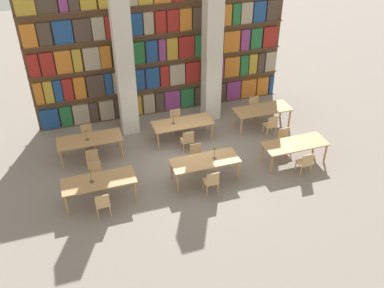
{
  "coord_description": "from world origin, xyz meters",
  "views": [
    {
      "loc": [
        -3.71,
        -11.51,
        8.87
      ],
      "look_at": [
        0.0,
        -0.12,
        0.69
      ],
      "focal_mm": 40.0,
      "sensor_mm": 36.0,
      "label": 1
    }
  ],
  "objects_px": {
    "chair_2": "(211,181)",
    "chair_3": "(197,156)",
    "chair_6": "(92,158)",
    "chair_5": "(284,140)",
    "reading_table_3": "(90,141)",
    "pillar_left": "(124,57)",
    "chair_8": "(188,140)",
    "pillar_center": "(212,46)",
    "reading_table_1": "(205,162)",
    "chair_10": "(271,125)",
    "chair_1": "(96,174)",
    "desk_lamp_1": "(215,151)",
    "chair_11": "(255,107)",
    "desk_lamp_2": "(86,133)",
    "desk_lamp_0": "(90,173)",
    "chair_0": "(103,204)",
    "reading_table_2": "(295,145)",
    "chair_7": "(87,136)",
    "chair_9": "(176,120)",
    "reading_table_0": "(99,182)",
    "reading_table_4": "(183,124)",
    "chair_4": "(305,163)",
    "reading_table_5": "(262,111)",
    "desk_lamp_3": "(173,115)"
  },
  "relations": [
    {
      "from": "chair_2",
      "to": "chair_3",
      "type": "relative_size",
      "value": 1.0
    },
    {
      "from": "chair_3",
      "to": "chair_6",
      "type": "relative_size",
      "value": 1.0
    },
    {
      "from": "chair_3",
      "to": "chair_5",
      "type": "relative_size",
      "value": 1.0
    },
    {
      "from": "chair_3",
      "to": "reading_table_3",
      "type": "height_order",
      "value": "chair_3"
    },
    {
      "from": "chair_3",
      "to": "pillar_left",
      "type": "bearing_deg",
      "value": -60.9
    },
    {
      "from": "chair_8",
      "to": "pillar_center",
      "type": "bearing_deg",
      "value": 51.56
    },
    {
      "from": "chair_2",
      "to": "chair_6",
      "type": "relative_size",
      "value": 1.0
    },
    {
      "from": "reading_table_1",
      "to": "chair_10",
      "type": "distance_m",
      "value": 3.67
    },
    {
      "from": "chair_1",
      "to": "pillar_left",
      "type": "bearing_deg",
      "value": -119.08
    },
    {
      "from": "desk_lamp_1",
      "to": "chair_8",
      "type": "height_order",
      "value": "desk_lamp_1"
    },
    {
      "from": "chair_10",
      "to": "chair_11",
      "type": "relative_size",
      "value": 1.0
    },
    {
      "from": "reading_table_1",
      "to": "chair_3",
      "type": "distance_m",
      "value": 0.75
    },
    {
      "from": "chair_6",
      "to": "desk_lamp_2",
      "type": "relative_size",
      "value": 2.18
    },
    {
      "from": "chair_3",
      "to": "chair_10",
      "type": "height_order",
      "value": "same"
    },
    {
      "from": "pillar_left",
      "to": "desk_lamp_0",
      "type": "xyz_separation_m",
      "value": [
        -1.85,
        -3.73,
        -1.91
      ]
    },
    {
      "from": "chair_0",
      "to": "reading_table_2",
      "type": "height_order",
      "value": "chair_0"
    },
    {
      "from": "chair_2",
      "to": "chair_11",
      "type": "relative_size",
      "value": 1.0
    },
    {
      "from": "reading_table_2",
      "to": "chair_7",
      "type": "relative_size",
      "value": 2.55
    },
    {
      "from": "reading_table_3",
      "to": "chair_7",
      "type": "height_order",
      "value": "chair_7"
    },
    {
      "from": "desk_lamp_2",
      "to": "chair_9",
      "type": "distance_m",
      "value": 3.53
    },
    {
      "from": "desk_lamp_2",
      "to": "chair_8",
      "type": "bearing_deg",
      "value": -10.65
    },
    {
      "from": "pillar_center",
      "to": "reading_table_0",
      "type": "height_order",
      "value": "pillar_center"
    },
    {
      "from": "chair_6",
      "to": "chair_2",
      "type": "bearing_deg",
      "value": -35.44
    },
    {
      "from": "reading_table_0",
      "to": "reading_table_2",
      "type": "distance_m",
      "value": 6.59
    },
    {
      "from": "chair_1",
      "to": "chair_6",
      "type": "xyz_separation_m",
      "value": [
        -0.0,
        0.92,
        0.0
      ]
    },
    {
      "from": "desk_lamp_2",
      "to": "reading_table_3",
      "type": "bearing_deg",
      "value": 21.55
    },
    {
      "from": "chair_1",
      "to": "chair_3",
      "type": "relative_size",
      "value": 1.0
    },
    {
      "from": "reading_table_4",
      "to": "chair_8",
      "type": "height_order",
      "value": "chair_8"
    },
    {
      "from": "chair_4",
      "to": "reading_table_5",
      "type": "height_order",
      "value": "chair_4"
    },
    {
      "from": "desk_lamp_0",
      "to": "reading_table_2",
      "type": "distance_m",
      "value": 6.8
    },
    {
      "from": "chair_11",
      "to": "chair_4",
      "type": "bearing_deg",
      "value": 89.94
    },
    {
      "from": "chair_11",
      "to": "desk_lamp_0",
      "type": "bearing_deg",
      "value": 24.79
    },
    {
      "from": "desk_lamp_0",
      "to": "reading_table_4",
      "type": "relative_size",
      "value": 0.22
    },
    {
      "from": "pillar_left",
      "to": "reading_table_2",
      "type": "xyz_separation_m",
      "value": [
        4.94,
        -3.79,
        -2.31
      ]
    },
    {
      "from": "reading_table_3",
      "to": "chair_11",
      "type": "distance_m",
      "value": 6.63
    },
    {
      "from": "chair_0",
      "to": "chair_5",
      "type": "xyz_separation_m",
      "value": [
        6.61,
        1.36,
        0.0
      ]
    },
    {
      "from": "reading_table_3",
      "to": "chair_11",
      "type": "height_order",
      "value": "chair_11"
    },
    {
      "from": "desk_lamp_1",
      "to": "reading_table_2",
      "type": "height_order",
      "value": "desk_lamp_1"
    },
    {
      "from": "pillar_left",
      "to": "chair_7",
      "type": "height_order",
      "value": "pillar_left"
    },
    {
      "from": "pillar_left",
      "to": "chair_2",
      "type": "bearing_deg",
      "value": -69.33
    },
    {
      "from": "chair_0",
      "to": "chair_11",
      "type": "height_order",
      "value": "same"
    },
    {
      "from": "reading_table_3",
      "to": "reading_table_5",
      "type": "height_order",
      "value": "same"
    },
    {
      "from": "desk_lamp_2",
      "to": "desk_lamp_3",
      "type": "height_order",
      "value": "desk_lamp_3"
    },
    {
      "from": "chair_7",
      "to": "chair_11",
      "type": "xyz_separation_m",
      "value": [
        6.62,
        0.05,
        0.0
      ]
    },
    {
      "from": "desk_lamp_3",
      "to": "chair_11",
      "type": "height_order",
      "value": "desk_lamp_3"
    },
    {
      "from": "reading_table_2",
      "to": "chair_11",
      "type": "relative_size",
      "value": 2.55
    },
    {
      "from": "chair_3",
      "to": "chair_6",
      "type": "height_order",
      "value": "same"
    },
    {
      "from": "reading_table_5",
      "to": "chair_11",
      "type": "relative_size",
      "value": 2.55
    },
    {
      "from": "chair_1",
      "to": "chair_6",
      "type": "bearing_deg",
      "value": -89.91
    },
    {
      "from": "chair_4",
      "to": "chair_5",
      "type": "xyz_separation_m",
      "value": [
        0.0,
        1.44,
        0.0
      ]
    }
  ]
}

